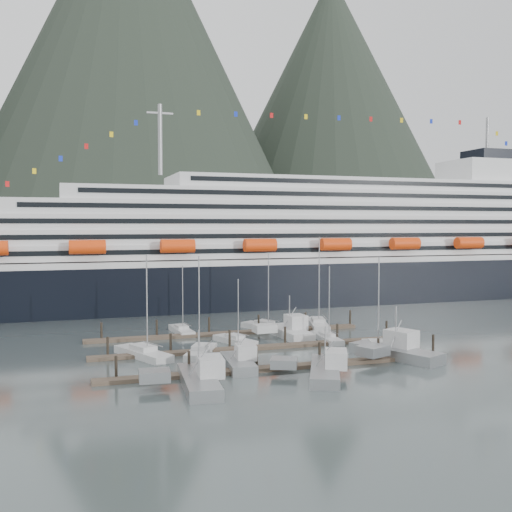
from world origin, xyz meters
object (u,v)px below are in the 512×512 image
at_px(trawler_c, 324,369).
at_px(trawler_e, 289,331).
at_px(trawler_b, 237,362).
at_px(trawler_d, 395,351).
at_px(trawler_a, 197,379).
at_px(sailboat_b, 143,354).
at_px(sailboat_h, 377,348).
at_px(cruise_ship, 320,252).
at_px(sailboat_e, 182,331).
at_px(sailboat_c, 235,341).
at_px(sailboat_f, 265,327).
at_px(sailboat_g, 318,325).
at_px(sailboat_a, 201,352).
at_px(sailboat_d, 327,338).

xyz_separation_m(trawler_c, trawler_e, (5.41, 25.76, 0.08)).
xyz_separation_m(trawler_b, trawler_d, (22.81, -1.54, 0.15)).
height_order(trawler_a, trawler_c, trawler_a).
bearing_deg(trawler_b, sailboat_b, 52.87).
xyz_separation_m(sailboat_h, trawler_e, (-8.30, 14.85, 0.52)).
bearing_deg(cruise_ship, sailboat_e, -140.41).
height_order(sailboat_e, trawler_e, sailboat_e).
bearing_deg(sailboat_b, sailboat_c, -93.67).
xyz_separation_m(sailboat_f, sailboat_g, (10.22, -0.68, 0.02)).
distance_m(sailboat_b, trawler_e, 26.67).
bearing_deg(cruise_ship, sailboat_b, -134.49).
xyz_separation_m(trawler_a, trawler_c, (16.12, 0.05, -0.05)).
bearing_deg(sailboat_b, trawler_c, -155.06).
distance_m(sailboat_b, trawler_d, 35.79).
xyz_separation_m(sailboat_a, trawler_a, (-4.20, -16.38, 0.49)).
distance_m(sailboat_f, sailboat_h, 24.76).
height_order(sailboat_b, trawler_a, sailboat_b).
height_order(sailboat_g, sailboat_h, sailboat_g).
xyz_separation_m(sailboat_b, sailboat_e, (8.94, 17.18, -0.05)).
relative_size(cruise_ship, trawler_d, 14.84).
bearing_deg(cruise_ship, sailboat_g, -114.90).
relative_size(sailboat_h, trawler_d, 1.04).
height_order(sailboat_a, sailboat_d, sailboat_a).
height_order(sailboat_d, trawler_e, sailboat_d).
bearing_deg(trawler_c, trawler_b, 75.23).
bearing_deg(sailboat_d, cruise_ship, -19.04).
relative_size(sailboat_d, trawler_c, 0.92).
bearing_deg(sailboat_c, cruise_ship, -59.17).
distance_m(trawler_b, trawler_c, 11.73).
xyz_separation_m(sailboat_a, sailboat_e, (0.84, 18.60, -0.04)).
distance_m(sailboat_a, sailboat_g, 30.81).
relative_size(sailboat_f, trawler_c, 1.04).
bearing_deg(trawler_c, sailboat_b, 73.27).
bearing_deg(sailboat_a, trawler_e, -34.58).
distance_m(sailboat_a, sailboat_f, 23.38).
xyz_separation_m(trawler_a, trawler_b, (7.08, 7.53, -0.08)).
bearing_deg(trawler_e, sailboat_h, -153.80).
height_order(sailboat_d, trawler_a, sailboat_d).
relative_size(sailboat_d, trawler_d, 0.89).
bearing_deg(sailboat_a, sailboat_b, 106.93).
height_order(sailboat_d, trawler_c, sailboat_d).
bearing_deg(trawler_a, sailboat_h, -64.40).
bearing_deg(sailboat_e, sailboat_a, 173.66).
relative_size(sailboat_e, trawler_c, 0.90).
height_order(cruise_ship, sailboat_a, cruise_ship).
height_order(trawler_c, trawler_e, trawler_e).
xyz_separation_m(cruise_ship, trawler_a, (-47.31, -69.93, -11.11)).
distance_m(sailboat_f, trawler_c, 33.83).
distance_m(sailboat_c, sailboat_h, 22.23).
bearing_deg(sailboat_c, sailboat_h, -145.23).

